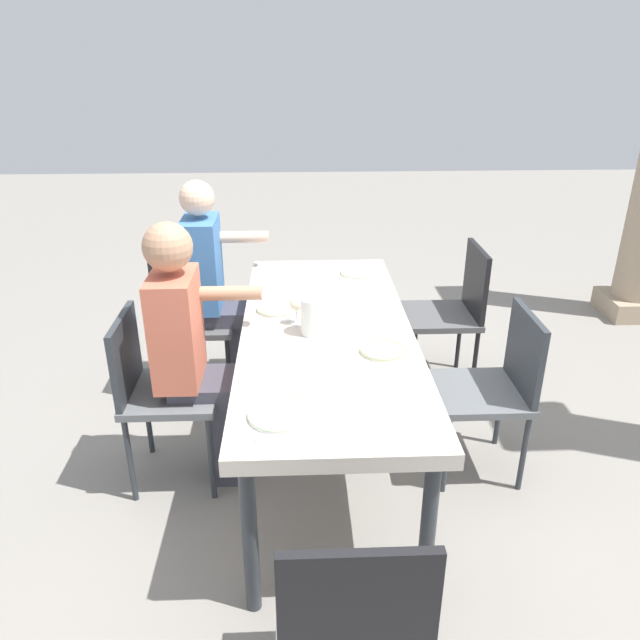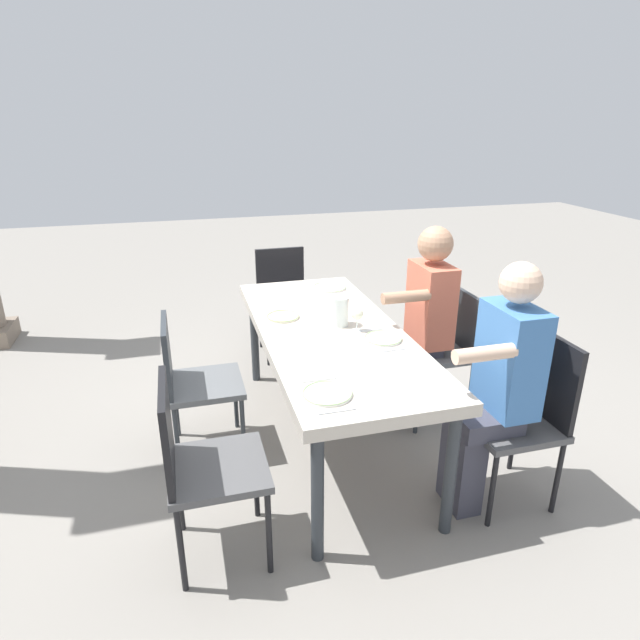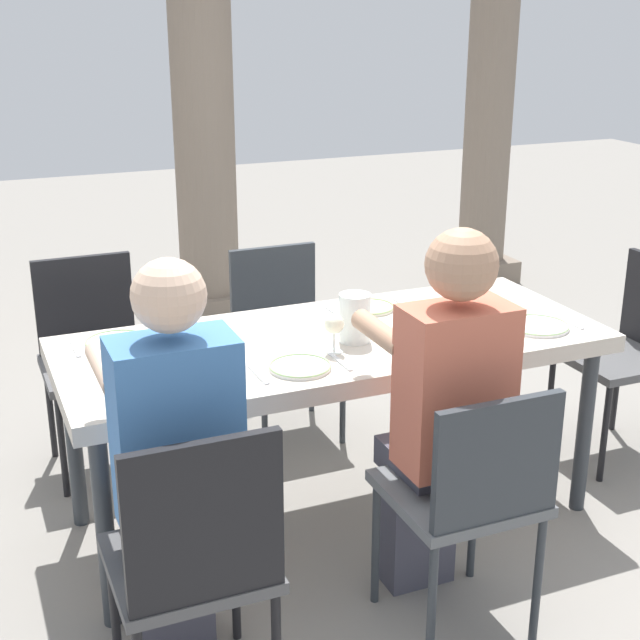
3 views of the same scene
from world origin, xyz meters
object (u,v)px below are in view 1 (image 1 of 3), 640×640
at_px(chair_mid_north, 496,382).
at_px(plate_1, 277,309).
at_px(plate_2, 383,350).
at_px(chair_head_east, 352,617).
at_px(water_pitcher, 313,318).
at_px(dining_table, 327,340).
at_px(plate_3, 280,414).
at_px(wine_glass_1, 297,304).
at_px(chair_mid_south, 156,385).
at_px(chair_west_north, 454,307).
at_px(chair_west_south, 184,312).
at_px(plate_0, 360,272).
at_px(diner_man_white, 192,349).
at_px(diner_woman_green, 215,284).

relative_size(chair_mid_north, plate_1, 4.06).
bearing_deg(plate_2, chair_head_east, -11.34).
height_order(plate_2, water_pitcher, water_pitcher).
bearing_deg(dining_table, plate_3, -15.71).
bearing_deg(chair_head_east, wine_glass_1, -174.48).
bearing_deg(water_pitcher, chair_mid_south, -86.27).
height_order(chair_west_north, chair_mid_north, chair_west_north).
height_order(dining_table, chair_head_east, chair_head_east).
bearing_deg(plate_1, chair_west_south, -132.44).
bearing_deg(plate_0, plate_2, -0.05).
height_order(chair_mid_north, plate_3, chair_mid_north).
height_order(dining_table, chair_west_north, chair_west_north).
bearing_deg(chair_head_east, diner_man_white, -154.42).
bearing_deg(plate_2, chair_mid_north, 104.84).
relative_size(plate_1, wine_glass_1, 1.49).
bearing_deg(diner_man_white, plate_2, 79.62).
height_order(diner_man_white, wine_glass_1, diner_man_white).
distance_m(chair_head_east, diner_woman_green, 2.30).
relative_size(dining_table, chair_mid_north, 2.35).
bearing_deg(plate_1, plate_3, 1.82).
bearing_deg(chair_head_east, chair_mid_south, -148.19).
relative_size(chair_west_north, chair_west_south, 0.98).
height_order(chair_mid_south, chair_head_east, chair_head_east).
relative_size(plate_2, plate_3, 0.85).
distance_m(dining_table, plate_0, 0.80).
distance_m(chair_head_east, plate_3, 0.75).
bearing_deg(water_pitcher, chair_west_south, -137.12).
bearing_deg(plate_3, chair_west_north, 145.66).
bearing_deg(chair_west_north, plate_2, -30.01).
height_order(dining_table, chair_west_south, chair_west_south).
distance_m(chair_mid_south, diner_man_white, 0.27).
relative_size(diner_man_white, plate_0, 5.75).
height_order(chair_west_south, plate_2, chair_west_south).
bearing_deg(diner_woman_green, plate_2, 40.10).
bearing_deg(plate_1, plate_0, 137.67).
bearing_deg(chair_mid_north, plate_1, -107.27).
xyz_separation_m(chair_west_north, plate_3, (1.53, -1.04, 0.24)).
height_order(diner_woman_green, water_pitcher, diner_woman_green).
height_order(diner_woman_green, diner_man_white, diner_woman_green).
distance_m(chair_west_south, chair_mid_south, 0.87).
xyz_separation_m(chair_mid_south, diner_man_white, (-0.00, 0.19, 0.19)).
xyz_separation_m(chair_mid_south, chair_head_east, (1.33, 0.83, -0.00)).
xyz_separation_m(chair_west_north, plate_1, (0.54, -1.08, 0.24)).
relative_size(chair_head_east, plate_1, 4.18).
bearing_deg(chair_west_north, chair_mid_north, -0.10).
bearing_deg(plate_3, diner_woman_green, -164.60).
bearing_deg(chair_west_south, chair_mid_south, 0.55).
xyz_separation_m(dining_table, diner_woman_green, (-0.77, -0.63, 0.01)).
xyz_separation_m(diner_woman_green, plate_0, (0.01, 0.87, 0.06)).
bearing_deg(dining_table, plate_2, 42.14).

